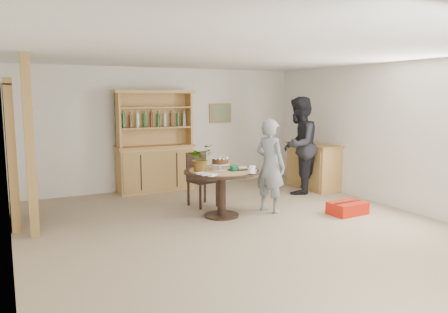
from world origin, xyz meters
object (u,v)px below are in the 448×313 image
(sideboard, at_px, (313,166))
(red_suitcase, at_px, (347,208))
(adult_person, at_px, (299,145))
(dining_table, at_px, (222,180))
(hutch, at_px, (155,157))
(teen_boy, at_px, (270,166))
(dining_chair, at_px, (200,175))

(sideboard, relative_size, red_suitcase, 2.03)
(adult_person, bearing_deg, sideboard, 168.86)
(dining_table, xyz_separation_m, red_suitcase, (1.91, -0.82, -0.50))
(sideboard, relative_size, adult_person, 0.66)
(hutch, relative_size, sideboard, 1.62)
(hutch, relative_size, teen_boy, 1.31)
(hutch, bearing_deg, teen_boy, -63.36)
(dining_table, relative_size, red_suitcase, 1.93)
(teen_boy, relative_size, red_suitcase, 2.51)
(sideboard, distance_m, adult_person, 0.77)
(sideboard, height_order, red_suitcase, sideboard)
(hutch, xyz_separation_m, dining_table, (0.36, -2.31, -0.08))
(sideboard, distance_m, dining_table, 2.89)
(hutch, xyz_separation_m, sideboard, (3.04, -1.24, -0.22))
(dining_chair, xyz_separation_m, teen_boy, (0.87, -0.93, 0.24))
(sideboard, distance_m, red_suitcase, 2.07)
(teen_boy, bearing_deg, dining_chair, 23.93)
(adult_person, height_order, red_suitcase, adult_person)
(hutch, height_order, dining_chair, hutch)
(hutch, relative_size, adult_person, 1.07)
(dining_chair, bearing_deg, hutch, 91.19)
(teen_boy, bearing_deg, sideboard, -76.48)
(dining_chair, height_order, adult_person, adult_person)
(red_suitcase, bearing_deg, sideboard, 64.43)
(dining_table, bearing_deg, teen_boy, -6.71)
(sideboard, height_order, dining_table, sideboard)
(sideboard, bearing_deg, dining_chair, -174.84)
(hutch, distance_m, red_suitcase, 3.91)
(dining_table, relative_size, teen_boy, 0.77)
(dining_chair, distance_m, red_suitcase, 2.57)
(hutch, height_order, sideboard, hutch)
(dining_table, height_order, adult_person, adult_person)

